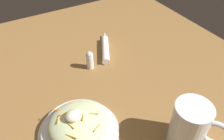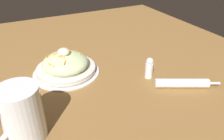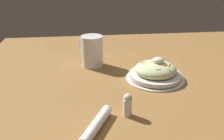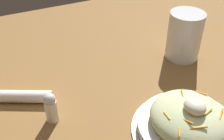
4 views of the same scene
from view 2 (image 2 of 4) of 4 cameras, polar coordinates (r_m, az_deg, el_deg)
name	(u,v)px [view 2 (image 2 of 4)]	position (r m, az deg, el deg)	size (l,w,h in m)	color
ground_plane	(84,74)	(0.78, -7.24, -0.93)	(1.43, 1.43, 0.00)	olive
salad_plate	(66,65)	(0.78, -11.79, 1.14)	(0.23, 0.23, 0.09)	silver
beer_mug	(21,117)	(0.55, -22.28, -11.11)	(0.11, 0.14, 0.13)	white
napkin_roll	(182,83)	(0.73, 17.61, -3.25)	(0.11, 0.19, 0.03)	white
salt_shaker	(149,68)	(0.75, 9.54, 0.62)	(0.03, 0.03, 0.07)	white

